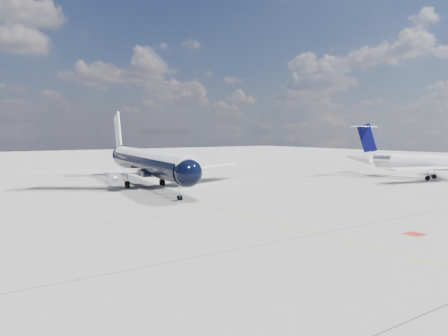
{
  "coord_description": "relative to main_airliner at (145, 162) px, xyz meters",
  "views": [
    {
      "loc": [
        -28.84,
        -31.47,
        9.01
      ],
      "look_at": [
        6.05,
        18.38,
        4.0
      ],
      "focal_mm": 35.0,
      "sensor_mm": 36.0,
      "label": 1
    }
  ],
  "objects": [
    {
      "name": "regional_jet",
      "position": [
        48.61,
        -20.71,
        -0.66
      ],
      "size": [
        27.11,
        31.72,
        10.89
      ],
      "rotation": [
        0.0,
        0.0,
        0.25
      ],
      "color": "silver",
      "rests_on": "ground"
    },
    {
      "name": "ground",
      "position": [
        -1.8,
        -5.25,
        -4.1
      ],
      "size": [
        320.0,
        320.0,
        0.0
      ],
      "primitive_type": "plane",
      "color": "gray",
      "rests_on": "ground"
    },
    {
      "name": "main_airliner",
      "position": [
        0.0,
        0.0,
        0.0
      ],
      "size": [
        37.08,
        45.56,
        13.2
      ],
      "rotation": [
        0.0,
        0.0,
        -0.16
      ],
      "color": "black",
      "rests_on": "ground"
    },
    {
      "name": "taxiway_centerline",
      "position": [
        -1.8,
        -10.25,
        -4.09
      ],
      "size": [
        0.16,
        160.0,
        0.01
      ],
      "primitive_type": "cube",
      "color": "#DCA10B",
      "rests_on": "ground"
    },
    {
      "name": "red_marking",
      "position": [
        5.0,
        -45.25,
        -4.09
      ],
      "size": [
        1.6,
        1.6,
        0.01
      ],
      "primitive_type": "cube",
      "color": "maroon",
      "rests_on": "ground"
    }
  ]
}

